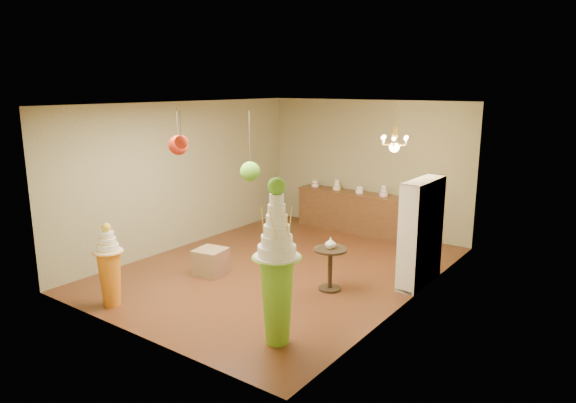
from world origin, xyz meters
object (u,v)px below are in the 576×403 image
Objects in this scene: sideboard at (359,212)px; round_table at (330,263)px; pedestal_green at (277,279)px; pedestal_orange at (110,271)px.

sideboard reaches higher than round_table.
pedestal_green is 5.52m from sideboard.
sideboard is at bearing 110.81° from round_table.
pedestal_orange is 1.83× the size of round_table.
pedestal_orange reaches higher than round_table.
pedestal_green is 1.68× the size of pedestal_orange.
sideboard is (1.13, 5.82, -0.07)m from pedestal_orange.
pedestal_green reaches higher than pedestal_orange.
pedestal_orange reaches higher than sideboard.
pedestal_orange is at bearing -100.97° from sideboard.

